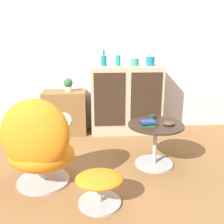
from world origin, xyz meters
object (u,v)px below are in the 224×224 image
object	(u,v)px
sideboard	(126,100)
coffee_table	(155,139)
egg_chair	(38,145)
tv_console	(65,112)
vase_inner_left	(118,61)
vase_inner_right	(135,62)
bowl	(169,123)
teacup	(152,118)
book_stack	(148,124)
ottoman	(99,183)
potted_plant	(68,84)
vase_rightmost	(150,61)
vase_leftmost	(104,60)

from	to	relation	value
sideboard	coffee_table	size ratio (longest dim) A/B	1.70
coffee_table	egg_chair	bearing A→B (deg)	-163.79
tv_console	vase_inner_left	distance (m)	1.08
tv_console	vase_inner_right	xyz separation A→B (m)	(1.02, -0.00, 0.73)
coffee_table	bowl	xyz separation A→B (m)	(0.13, -0.03, 0.20)
vase_inner_left	teacup	bearing A→B (deg)	-70.85
vase_inner_right	coffee_table	bearing A→B (deg)	-85.66
egg_chair	book_stack	bearing A→B (deg)	14.47
sideboard	vase_inner_right	world-z (taller)	vase_inner_right
sideboard	vase_inner_left	xyz separation A→B (m)	(-0.12, 0.00, 0.57)
coffee_table	teacup	world-z (taller)	teacup
vase_inner_right	book_stack	xyz separation A→B (m)	(-0.02, -1.14, -0.53)
coffee_table	vase_inner_left	distance (m)	1.36
ottoman	bowl	world-z (taller)	bowl
teacup	egg_chair	bearing A→B (deg)	-156.64
vase_inner_left	potted_plant	bearing A→B (deg)	179.56
egg_chair	coffee_table	world-z (taller)	egg_chair
egg_chair	bowl	bearing A→B (deg)	13.46
ottoman	vase_rightmost	xyz separation A→B (m)	(0.77, 1.76, 0.86)
vase_inner_right	teacup	distance (m)	1.06
egg_chair	coffee_table	xyz separation A→B (m)	(1.19, 0.35, -0.11)
coffee_table	potted_plant	distance (m)	1.56
ottoman	coffee_table	distance (m)	0.93
coffee_table	vase_leftmost	bearing A→B (deg)	115.91
ottoman	potted_plant	size ratio (longest dim) A/B	2.16
coffee_table	potted_plant	bearing A→B (deg)	133.69
sideboard	vase_rightmost	bearing A→B (deg)	0.66
book_stack	ottoman	bearing A→B (deg)	-130.71
vase_leftmost	book_stack	distance (m)	1.34
sideboard	tv_console	world-z (taller)	sideboard
tv_console	bowl	xyz separation A→B (m)	(1.23, -1.11, 0.18)
vase_inner_left	book_stack	xyz separation A→B (m)	(0.22, -1.14, -0.55)
vase_inner_left	sideboard	bearing A→B (deg)	-1.80
ottoman	teacup	bearing A→B (deg)	53.51
sideboard	tv_console	size ratio (longest dim) A/B	1.63
ottoman	egg_chair	bearing A→B (deg)	149.46
teacup	vase_inner_left	bearing A→B (deg)	109.15
teacup	book_stack	bearing A→B (deg)	-112.80
tv_console	coffee_table	size ratio (longest dim) A/B	1.04
egg_chair	vase_inner_right	world-z (taller)	vase_inner_right
book_stack	vase_inner_right	bearing A→B (deg)	88.97
sideboard	vase_rightmost	size ratio (longest dim) A/B	8.19
sideboard	vase_leftmost	bearing A→B (deg)	179.32
sideboard	book_stack	size ratio (longest dim) A/B	6.67
book_stack	vase_leftmost	bearing A→B (deg)	110.24
coffee_table	vase_inner_left	world-z (taller)	vase_inner_left
sideboard	teacup	distance (m)	0.93
sideboard	ottoman	xyz separation A→B (m)	(-0.43, -1.75, -0.30)
sideboard	egg_chair	world-z (taller)	sideboard
ottoman	vase_rightmost	distance (m)	2.10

